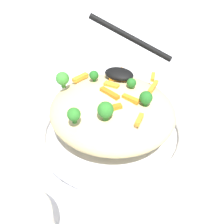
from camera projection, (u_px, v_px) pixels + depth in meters
ground_plane at (112, 139)px, 0.52m from camera, size 2.40×2.40×0.00m
serving_bowl at (112, 132)px, 0.51m from camera, size 0.29×0.29×0.04m
pasta_mound at (112, 110)px, 0.47m from camera, size 0.23×0.22×0.08m
carrot_piece_0 at (112, 85)px, 0.46m from camera, size 0.03×0.01×0.01m
carrot_piece_1 at (117, 79)px, 0.48m from camera, size 0.03×0.02×0.01m
carrot_piece_2 at (131, 99)px, 0.43m from camera, size 0.03×0.01×0.01m
carrot_piece_3 at (114, 108)px, 0.41m from camera, size 0.03×0.03×0.01m
carrot_piece_4 at (153, 77)px, 0.49m from camera, size 0.01×0.03×0.01m
carrot_piece_5 at (153, 87)px, 0.46m from camera, size 0.01×0.04×0.01m
carrot_piece_6 at (108, 93)px, 0.44m from camera, size 0.04×0.02×0.01m
carrot_piece_7 at (139, 120)px, 0.39m from camera, size 0.01×0.03×0.01m
carrot_piece_8 at (116, 70)px, 0.51m from camera, size 0.03×0.03×0.01m
carrot_piece_9 at (80, 77)px, 0.49m from camera, size 0.02×0.04×0.01m
broccoli_floret_0 at (146, 98)px, 0.42m from camera, size 0.02×0.02×0.03m
broccoli_floret_1 at (74, 115)px, 0.38m from camera, size 0.02×0.02×0.03m
broccoli_floret_2 at (131, 83)px, 0.45m from camera, size 0.02×0.02×0.02m
broccoli_floret_3 at (106, 110)px, 0.39m from camera, size 0.03×0.03×0.03m
broccoli_floret_4 at (94, 75)px, 0.47m from camera, size 0.02×0.02×0.02m
broccoli_floret_5 at (63, 79)px, 0.46m from camera, size 0.02×0.02×0.03m
serving_spoon at (124, 59)px, 0.50m from camera, size 0.18×0.12×0.09m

